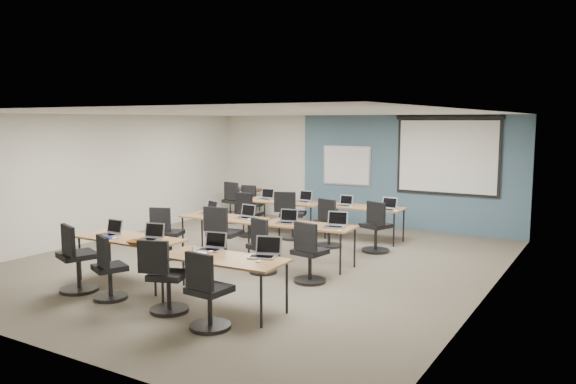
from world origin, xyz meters
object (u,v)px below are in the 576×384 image
Objects in this scene: laptop_9 at (304,199)px; laptop_11 at (388,207)px; laptop_1 at (151,236)px; task_chair_8 at (248,218)px; task_chair_11 at (376,231)px; training_table_back_left at (284,203)px; laptop_3 at (265,252)px; training_table_mid_right at (308,228)px; spare_chair_b at (235,205)px; laptop_8 at (266,197)px; utility_table at (247,192)px; laptop_2 at (212,246)px; task_chair_3 at (207,297)px; laptop_5 at (246,215)px; laptop_0 at (111,231)px; task_chair_10 at (328,227)px; task_chair_6 at (262,251)px; task_chair_0 at (76,264)px; task_chair_1 at (108,273)px; training_table_front_right at (223,261)px; training_table_front_left at (130,240)px; task_chair_2 at (165,282)px; task_chair_9 at (291,219)px; laptop_4 at (209,211)px; task_chair_4 at (168,237)px; spare_chair_a at (253,207)px; whiteboard at (346,166)px; projector_screen at (447,151)px; laptop_6 at (287,220)px; task_chair_7 at (309,258)px; laptop_7 at (335,223)px.

laptop_11 is at bearing -0.21° from laptop_9.
task_chair_8 is (-0.85, 3.86, -0.38)m from laptop_1.
training_table_back_left is at bearing -176.54° from task_chair_11.
training_table_mid_right is at bearing 86.85° from laptop_3.
task_chair_11 is 0.98× the size of spare_chair_b.
laptop_8 reaches higher than utility_table.
task_chair_3 is at bearing -66.51° from laptop_2.
laptop_5 is at bearing -40.66° from spare_chair_b.
laptop_0 is 0.32× the size of task_chair_10.
laptop_0 reaches higher than task_chair_6.
training_table_back_left is at bearing 117.01° from task_chair_3.
task_chair_1 is at bearing 18.54° from task_chair_0.
task_chair_0 is at bearing -158.19° from task_chair_1.
task_chair_0 reaches higher than training_table_front_right.
training_table_front_left is at bearing 87.19° from task_chair_0.
task_chair_1 is 1.06m from task_chair_2.
task_chair_6 is at bearing -88.00° from task_chair_9.
laptop_9 is 2.24m from spare_chair_b.
laptop_4 reaches higher than training_table_mid_right.
task_chair_8 reaches higher than task_chair_6.
laptop_1 is at bearing -107.29° from laptop_11.
laptop_8 is at bearing 123.10° from task_chair_1.
laptop_2 reaches higher than utility_table.
laptop_11 is at bearing 114.88° from task_chair_11.
task_chair_4 is at bearing 137.15° from task_chair_1.
spare_chair_a is at bearing 121.07° from task_chair_8.
spare_chair_a is (-1.82, 0.59, -0.40)m from laptop_9.
laptop_5 is at bearing -92.38° from whiteboard.
task_chair_0 is at bearing -100.87° from task_chair_11.
task_chair_6 reaches higher than training_table_front_right.
spare_chair_a is at bearing 107.34° from laptop_2.
training_table_front_right is 7.51m from utility_table.
task_chair_0 is 2.93m from task_chair_6.
spare_chair_a is at bearing 94.15° from laptop_1.
projector_screen is 4.95m from spare_chair_a.
spare_chair_a is (-0.86, 0.72, -0.40)m from laptop_8.
training_table_mid_right is 1.74× the size of task_chair_6.
task_chair_10 reaches higher than task_chair_3.
laptop_6 is at bearing -64.47° from laptop_9.
task_chair_7 reaches higher than laptop_1.
laptop_2 is at bearing 41.72° from task_chair_0.
utility_table reaches higher than training_table_mid_right.
task_chair_4 is at bearing -175.99° from laptop_7.
task_chair_6 is (1.11, 1.45, -0.40)m from laptop_1.
task_chair_1 is (0.81, -0.79, -0.39)m from laptop_0.
laptop_11 is 0.35× the size of spare_chair_a.
spare_chair_b reaches higher than laptop_8.
laptop_7 is at bearing -44.88° from task_chair_10.
task_chair_3 reaches higher than task_chair_1.
laptop_6 is (-1.73, -4.15, -1.09)m from projector_screen.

